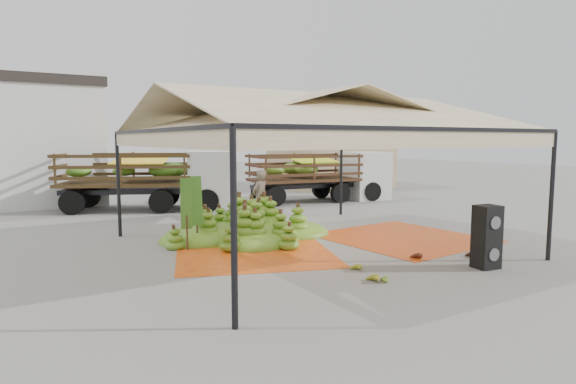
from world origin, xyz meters
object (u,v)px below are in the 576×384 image
speaker_stack (487,237)px  truck_right (325,171)px  banana_heap (251,218)px  vendor (260,198)px  truck_left (157,174)px

speaker_stack → truck_right: 12.09m
truck_right → banana_heap: bearing=-130.4°
banana_heap → vendor: vendor is taller
speaker_stack → vendor: vendor is taller
speaker_stack → truck_left: (-3.69, 12.51, 0.75)m
vendor → truck_left: (-1.81, 5.42, 0.52)m
banana_heap → truck_right: bearing=41.1°
truck_left → banana_heap: bearing=-59.4°
vendor → banana_heap: bearing=31.1°
speaker_stack → truck_right: (3.78, 11.47, 0.67)m
truck_left → truck_right: (7.47, -1.04, -0.08)m
banana_heap → vendor: (1.05, 1.48, 0.37)m
banana_heap → truck_right: (6.71, 5.86, 0.81)m
vendor → truck_right: truck_right is taller
banana_heap → speaker_stack: 6.33m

